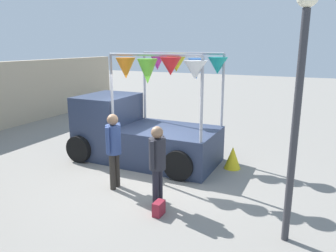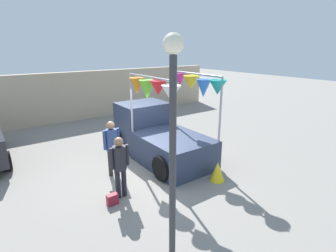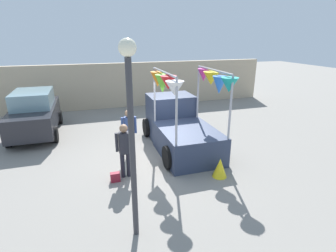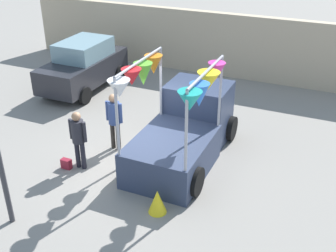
# 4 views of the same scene
# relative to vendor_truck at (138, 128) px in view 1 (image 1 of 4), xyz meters

# --- Properties ---
(ground_plane) EXTENTS (60.00, 60.00, 0.00)m
(ground_plane) POSITION_rel_vendor_truck_xyz_m (-1.08, -0.85, -0.92)
(ground_plane) COLOR gray
(vendor_truck) EXTENTS (2.45, 4.14, 3.03)m
(vendor_truck) POSITION_rel_vendor_truck_xyz_m (0.00, 0.00, 0.00)
(vendor_truck) COLOR #2D3851
(vendor_truck) RESTS_ON ground
(person_customer) EXTENTS (0.53, 0.34, 1.68)m
(person_customer) POSITION_rel_vendor_truck_xyz_m (-2.34, -1.81, 0.10)
(person_customer) COLOR black
(person_customer) RESTS_ON ground
(person_vendor) EXTENTS (0.53, 0.34, 1.74)m
(person_vendor) POSITION_rel_vendor_truck_xyz_m (-1.99, -0.53, 0.14)
(person_vendor) COLOR #2D2823
(person_vendor) RESTS_ON ground
(handbag) EXTENTS (0.28, 0.16, 0.28)m
(handbag) POSITION_rel_vendor_truck_xyz_m (-2.69, -2.01, -0.78)
(handbag) COLOR maroon
(handbag) RESTS_ON ground
(street_lamp) EXTENTS (0.32, 0.32, 4.06)m
(street_lamp) POSITION_rel_vendor_truck_xyz_m (-2.52, -4.32, 1.72)
(street_lamp) COLOR #333338
(street_lamp) RESTS_ON ground
(folded_kite_bundle_sunflower) EXTENTS (0.62, 0.62, 0.60)m
(folded_kite_bundle_sunflower) POSITION_rel_vendor_truck_xyz_m (0.38, -2.68, -0.62)
(folded_kite_bundle_sunflower) COLOR yellow
(folded_kite_bundle_sunflower) RESTS_ON ground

